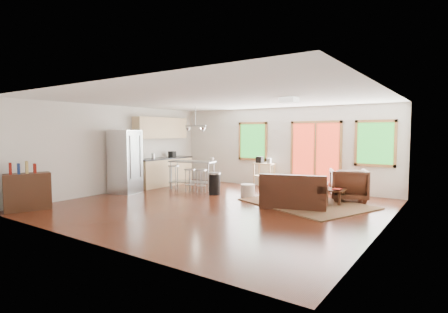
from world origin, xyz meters
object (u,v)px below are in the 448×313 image
Objects in this scene: rug at (306,204)px; loveseat at (294,194)px; kitchen_cart at (264,166)px; coffee_table at (325,190)px; island at (192,170)px; ottoman at (301,189)px; armchair at (348,183)px; refrigerator at (125,162)px.

rug is 1.66× the size of loveseat.
coffee_table is at bearing -28.36° from kitchen_cart.
island is at bearing 154.60° from loveseat.
coffee_table is at bearing -34.41° from ottoman.
coffee_table is 2.86m from kitchen_cart.
armchair is at bearing 3.02° from ottoman.
loveseat is at bearing -48.03° from kitchen_cart.
rug is 5.35m from refrigerator.
ottoman is (-0.90, 0.62, -0.12)m from coffee_table.
rug is 2.86m from kitchen_cart.
coffee_table is (0.45, 0.93, 0.00)m from loveseat.
kitchen_cart reaches higher than armchair.
rug is at bearing -61.45° from ottoman.
refrigerator is at bearing -160.78° from coffee_table.
coffee_table is 0.53× the size of refrigerator.
loveseat is 3.80m from island.
refrigerator is at bearing -163.73° from rug.
ottoman is 3.42m from island.
ottoman is (-0.56, 1.02, 0.19)m from rug.
coffee_table is at bearing 49.89° from rug.
refrigerator is at bearing 1.48° from armchair.
kitchen_cart is (-1.60, 0.73, 0.48)m from ottoman.
coffee_table is at bearing 38.14° from armchair.
ottoman is 5.20m from refrigerator.
coffee_table is 1.06× the size of armchair.
kitchen_cart is at bearing 37.01° from refrigerator.
ottoman is 1.82m from kitchen_cart.
armchair is at bearing 60.59° from coffee_table.
refrigerator is (-4.50, -2.50, 0.72)m from ottoman.
loveseat is (-0.11, -0.52, 0.31)m from rug.
island is at bearing 41.92° from refrigerator.
armchair is 0.50× the size of refrigerator.
coffee_table reaches higher than rug.
armchair is at bearing 12.88° from refrigerator.
armchair is 0.92× the size of kitchen_cart.
refrigerator reaches higher than coffee_table.
refrigerator reaches higher than ottoman.
loveseat is 1.03m from coffee_table.
island is at bearing -164.96° from ottoman.
rug is at bearing -39.17° from kitchen_cart.
kitchen_cart is (1.68, 1.61, 0.07)m from island.
armchair is at bearing 11.74° from island.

